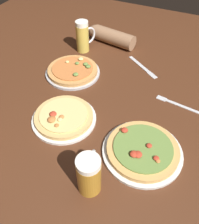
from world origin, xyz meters
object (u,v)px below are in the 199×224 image
Objects in this scene: pizza_plate_far at (73,71)px; fork_left at (180,105)px; pizza_plate_side at (142,150)px; knife_right at (143,67)px; pizza_plate_near at (64,117)px; beer_mug_dark at (89,174)px; beer_mug_pale at (83,36)px; diner_arm at (109,36)px.

pizza_plate_far reaches higher than fork_left.
pizza_plate_side is 1.50× the size of knife_right.
pizza_plate_near is 1.36× the size of knife_right.
fork_left is at bearing -0.36° from pizza_plate_far.
beer_mug_dark reaches higher than pizza_plate_near.
pizza_plate_side is 1.93× the size of beer_mug_dark.
beer_mug_pale reaches higher than fork_left.
fork_left is 0.32m from knife_right.
beer_mug_pale is at bearing 176.97° from knife_right.
fork_left is at bearing 35.32° from pizza_plate_near.
pizza_plate_near is 0.91× the size of pizza_plate_side.
beer_mug_pale reaches higher than pizza_plate_far.
pizza_plate_near is at bearing -70.45° from beer_mug_pale.
beer_mug_dark is at bearing -60.57° from beer_mug_pale.
fork_left is (0.07, 0.31, -0.01)m from pizza_plate_side.
beer_mug_dark is (-0.11, -0.20, 0.06)m from pizza_plate_side.
pizza_plate_far is 0.24m from beer_mug_pale.
pizza_plate_far is 0.54m from fork_left.
pizza_plate_near is at bearing -109.31° from knife_right.
beer_mug_dark is 0.78× the size of knife_right.
pizza_plate_near is 0.97× the size of pizza_plate_far.
beer_mug_dark reaches higher than knife_right.
diner_arm is (-0.50, 0.37, 0.04)m from fork_left.
pizza_plate_near is 1.75× the size of beer_mug_dark.
pizza_plate_side reaches higher than knife_right.
diner_arm is at bearing 122.41° from pizza_plate_side.
pizza_plate_far is at bearing 179.64° from fork_left.
fork_left is 1.16× the size of knife_right.
diner_arm is at bearing 97.53° from pizza_plate_near.
fork_left is 0.62m from diner_arm.
pizza_plate_far is 1.41× the size of knife_right.
pizza_plate_side is 0.32m from fork_left.
pizza_plate_near is at bearing 177.08° from pizza_plate_side.
pizza_plate_near reaches higher than knife_right.
pizza_plate_side is at bearing -102.75° from fork_left.
fork_left is at bearing -41.18° from knife_right.
beer_mug_pale is (-0.19, 0.52, 0.07)m from pizza_plate_near.
beer_mug_pale is 0.56× the size of diner_arm.
beer_mug_dark is 0.72m from knife_right.
pizza_plate_side is at bearing -57.59° from diner_arm.
pizza_plate_far is 0.63m from beer_mug_dark.
beer_mug_pale reaches higher than pizza_plate_near.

